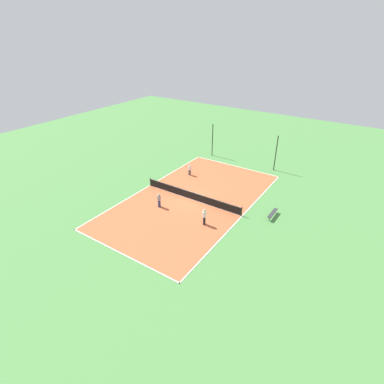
# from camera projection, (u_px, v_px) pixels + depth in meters

# --- Properties ---
(ground_plane) EXTENTS (80.00, 80.00, 0.00)m
(ground_plane) POSITION_uv_depth(u_px,v_px,m) (192.00, 199.00, 31.77)
(ground_plane) COLOR #518E47
(court_surface) EXTENTS (11.75, 20.91, 0.02)m
(court_surface) POSITION_uv_depth(u_px,v_px,m) (192.00, 199.00, 31.76)
(court_surface) COLOR #C66038
(court_surface) RESTS_ON ground_plane
(tennis_net) EXTENTS (11.55, 0.10, 0.95)m
(tennis_net) POSITION_uv_depth(u_px,v_px,m) (192.00, 195.00, 31.52)
(tennis_net) COLOR black
(tennis_net) RESTS_ON court_surface
(bench) EXTENTS (0.36, 1.98, 0.45)m
(bench) POSITION_uv_depth(u_px,v_px,m) (273.00, 213.00, 28.67)
(bench) COLOR #333338
(bench) RESTS_ON ground_plane
(player_far_white) EXTENTS (0.51, 0.51, 1.65)m
(player_far_white) POSITION_uv_depth(u_px,v_px,m) (204.00, 216.00, 27.25)
(player_far_white) COLOR black
(player_far_white) RESTS_ON court_surface
(player_near_white) EXTENTS (0.97, 0.48, 1.38)m
(player_near_white) POSITION_uv_depth(u_px,v_px,m) (190.00, 169.00, 36.65)
(player_near_white) COLOR #4C4C51
(player_near_white) RESTS_ON court_surface
(player_baseline_gray) EXTENTS (0.51, 0.51, 1.52)m
(player_baseline_gray) POSITION_uv_depth(u_px,v_px,m) (159.00, 199.00, 30.03)
(player_baseline_gray) COLOR navy
(player_baseline_gray) RESTS_ON court_surface
(tennis_ball_left_sideline) EXTENTS (0.07, 0.07, 0.07)m
(tennis_ball_left_sideline) POSITION_uv_depth(u_px,v_px,m) (164.00, 223.00, 27.79)
(tennis_ball_left_sideline) COLOR #CCE033
(tennis_ball_left_sideline) RESTS_ON court_surface
(tennis_ball_near_net) EXTENTS (0.07, 0.07, 0.07)m
(tennis_ball_near_net) POSITION_uv_depth(u_px,v_px,m) (149.00, 188.00, 33.91)
(tennis_ball_near_net) COLOR #CCE033
(tennis_ball_near_net) RESTS_ON court_surface
(tennis_ball_right_alley) EXTENTS (0.07, 0.07, 0.07)m
(tennis_ball_right_alley) POSITION_uv_depth(u_px,v_px,m) (185.00, 167.00, 39.17)
(tennis_ball_right_alley) COLOR #CCE033
(tennis_ball_right_alley) RESTS_ON court_surface
(tennis_ball_midcourt) EXTENTS (0.07, 0.07, 0.07)m
(tennis_ball_midcourt) POSITION_uv_depth(u_px,v_px,m) (159.00, 214.00, 29.21)
(tennis_ball_midcourt) COLOR #CCE033
(tennis_ball_midcourt) RESTS_ON court_surface
(fence_post_back_left) EXTENTS (0.12, 0.12, 4.54)m
(fence_post_back_left) POSITION_uv_depth(u_px,v_px,m) (212.00, 140.00, 41.69)
(fence_post_back_left) COLOR black
(fence_post_back_left) RESTS_ON ground_plane
(fence_post_back_right) EXTENTS (0.12, 0.12, 4.54)m
(fence_post_back_right) POSITION_uv_depth(u_px,v_px,m) (276.00, 153.00, 37.27)
(fence_post_back_right) COLOR black
(fence_post_back_right) RESTS_ON ground_plane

